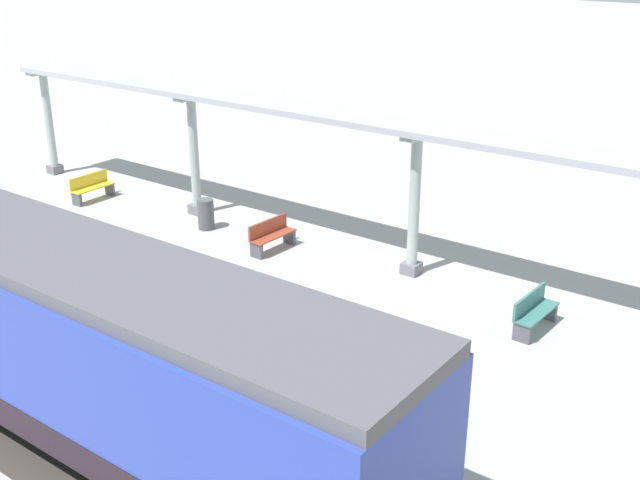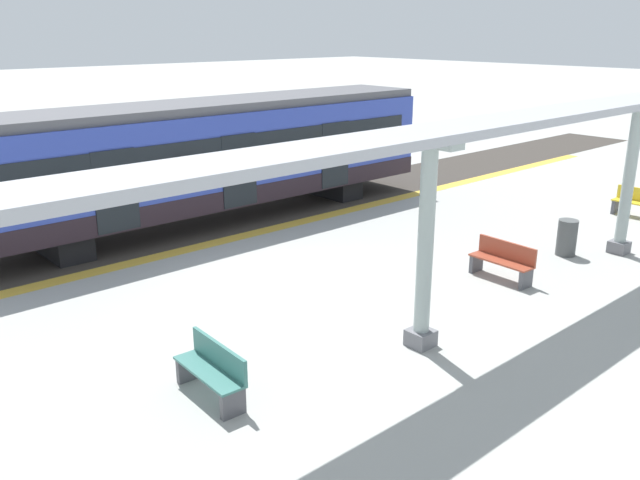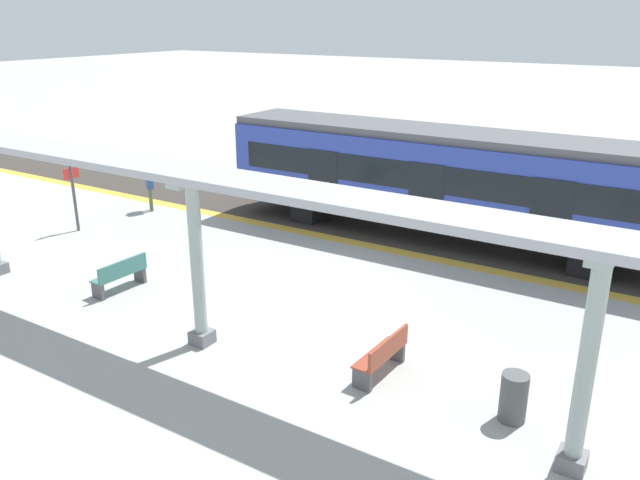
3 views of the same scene
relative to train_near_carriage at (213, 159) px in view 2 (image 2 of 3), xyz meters
The scene contains 11 objects.
ground_plane 6.21m from the train_near_carriage, 17.01° to the right, with size 176.00×176.00×0.00m, color #A0A19C.
tactile_edge_strip 3.12m from the train_near_carriage, 43.40° to the right, with size 0.48×38.75×0.01m, color gold.
trackbed 2.52m from the train_near_carriage, 90.19° to the right, with size 3.20×50.75×0.01m, color #38332D.
train_near_carriage is the anchor object (origin of this frame).
canopy_pillar_third 9.46m from the train_near_carriage, 10.49° to the right, with size 1.10×0.44×3.71m.
canopy_pillar_fourth 11.07m from the train_near_carriage, 32.77° to the left, with size 1.10×0.44×3.71m.
canopy_beam 9.66m from the train_near_carriage, 10.38° to the right, with size 1.20×30.71×0.16m, color #A8AAB2.
bench_mid_platform 12.76m from the train_near_carriage, 49.84° to the left, with size 1.51×0.47×0.86m.
bench_far_end 9.99m from the train_near_carriage, 33.17° to the right, with size 1.52×0.50×0.86m.
bench_extra_slot 8.78m from the train_near_carriage, 14.74° to the left, with size 1.52×0.50×0.86m.
trash_bin 9.86m from the train_near_carriage, 29.53° to the left, with size 0.48×0.48×0.91m, color #4A4D4D.
Camera 2 is at (10.39, -8.39, 5.42)m, focal length 36.88 mm.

